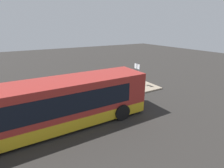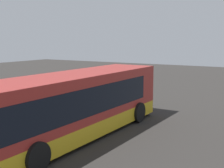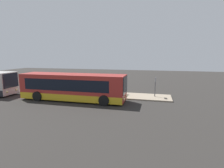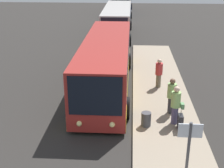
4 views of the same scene
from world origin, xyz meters
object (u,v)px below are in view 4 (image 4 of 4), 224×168
passenger_boarding (159,72)px  passenger_waiting (176,104)px  passenger_with_bags (172,95)px  trash_bin (146,119)px  sign_post (189,145)px  bus_second (117,22)px  bus_lead (107,64)px  bus_third (122,4)px  suitcase (180,122)px

passenger_boarding → passenger_waiting: (4.38, 0.42, 0.05)m
passenger_with_bags → trash_bin: bearing=-142.4°
sign_post → trash_bin: (-3.83, -1.17, -1.16)m
passenger_boarding → passenger_with_bags: (3.33, 0.35, 0.04)m
passenger_waiting → sign_post: size_ratio=0.79×
passenger_waiting → passenger_with_bags: (-1.05, -0.07, -0.01)m
passenger_waiting → passenger_with_bags: size_ratio=1.01×
sign_post → trash_bin: bearing=-163.0°
bus_second → trash_bin: bus_second is taller
passenger_waiting → trash_bin: passenger_waiting is taller
trash_bin → passenger_with_bags: bearing=137.6°
passenger_waiting → bus_lead: bearing=-145.3°
passenger_with_bags → trash_bin: 1.96m
bus_second → sign_post: bus_second is taller
passenger_boarding → sign_post: size_ratio=0.75×
passenger_with_bags → passenger_boarding: bearing=86.0°
bus_lead → passenger_waiting: 5.81m
bus_second → bus_third: size_ratio=0.85×
passenger_waiting → sign_post: bearing=-4.3°
passenger_waiting → suitcase: size_ratio=1.95×
bus_second → passenger_with_bags: (16.96, 3.43, -0.33)m
bus_third → passenger_waiting: bus_third is taller
passenger_waiting → sign_post: sign_post is taller
bus_lead → passenger_boarding: (0.25, 3.08, -0.38)m
sign_post → trash_bin: sign_post is taller
passenger_with_bags → sign_post: sign_post is taller
trash_bin → passenger_waiting: bearing=103.8°
bus_third → passenger_boarding: bearing=6.3°
bus_third → passenger_waiting: size_ratio=6.95×
bus_second → trash_bin: 18.48m
bus_second → bus_third: bus_second is taller
bus_lead → passenger_boarding: 3.11m
bus_third → sign_post: bearing=5.2°
bus_lead → suitcase: bus_lead is taller
bus_lead → bus_second: 13.38m
trash_bin → bus_lead: bearing=-156.3°
bus_third → passenger_waiting: 32.63m
bus_lead → bus_second: size_ratio=1.09×
bus_third → passenger_boarding: bus_third is taller
bus_lead → passenger_waiting: size_ratio=6.43×
suitcase → trash_bin: 1.50m
passenger_boarding → suitcase: size_ratio=1.84×
bus_lead → suitcase: 6.41m
bus_second → suitcase: bus_second is taller
bus_third → trash_bin: bearing=3.8°
sign_post → passenger_with_bags: bearing=179.1°
suitcase → bus_lead: bearing=-144.6°
bus_second → passenger_waiting: bus_second is taller
trash_bin → bus_second: bearing=-173.2°
bus_third → suitcase: size_ratio=13.55×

